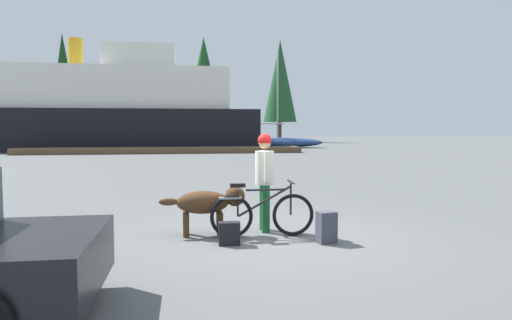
{
  "coord_description": "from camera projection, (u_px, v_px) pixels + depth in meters",
  "views": [
    {
      "loc": [
        -1.48,
        -7.16,
        1.76
      ],
      "look_at": [
        -0.26,
        0.75,
        1.2
      ],
      "focal_mm": 32.26,
      "sensor_mm": 36.0,
      "label": 1
    }
  ],
  "objects": [
    {
      "name": "ground_plane",
      "position": [
        279.0,
        237.0,
        7.41
      ],
      "size": [
        160.0,
        160.0,
        0.0
      ],
      "primitive_type": "plane",
      "color": "#595B5B"
    },
    {
      "name": "bicycle",
      "position": [
        262.0,
        214.0,
        7.39
      ],
      "size": [
        1.69,
        0.44,
        0.9
      ],
      "color": "black",
      "rests_on": "ground_plane"
    },
    {
      "name": "person_cyclist",
      "position": [
        265.0,
        173.0,
        7.76
      ],
      "size": [
        0.32,
        0.53,
        1.66
      ],
      "color": "#19592D",
      "rests_on": "ground_plane"
    },
    {
      "name": "pine_tree_far_right",
      "position": [
        280.0,
        81.0,
        56.19
      ],
      "size": [
        4.1,
        4.1,
        12.4
      ],
      "color": "#4C331E",
      "rests_on": "ground_plane"
    },
    {
      "name": "backpack",
      "position": [
        326.0,
        227.0,
        7.01
      ],
      "size": [
        0.32,
        0.25,
        0.48
      ],
      "primitive_type": "cube",
      "rotation": [
        0.0,
        0.0,
        0.21
      ],
      "color": "#3F3F4C",
      "rests_on": "ground_plane"
    },
    {
      "name": "pine_tree_far_left",
      "position": [
        63.0,
        77.0,
        52.48
      ],
      "size": [
        3.14,
        3.14,
        12.5
      ],
      "color": "#4C331E",
      "rests_on": "ground_plane"
    },
    {
      "name": "dock_pier",
      "position": [
        162.0,
        150.0,
        31.51
      ],
      "size": [
        19.12,
        2.15,
        0.4
      ],
      "primitive_type": "cube",
      "color": "brown",
      "rests_on": "ground_plane"
    },
    {
      "name": "dog",
      "position": [
        208.0,
        203.0,
        7.51
      ],
      "size": [
        1.4,
        0.44,
        0.8
      ],
      "color": "#472D19",
      "rests_on": "ground_plane"
    },
    {
      "name": "sailboat_moored",
      "position": [
        277.0,
        142.0,
        39.75
      ],
      "size": [
        8.11,
        2.27,
        8.2
      ],
      "color": "navy",
      "rests_on": "ground_plane"
    },
    {
      "name": "handbag_pannier",
      "position": [
        229.0,
        233.0,
        6.9
      ],
      "size": [
        0.33,
        0.19,
        0.35
      ],
      "primitive_type": "cube",
      "rotation": [
        0.0,
        0.0,
        -0.04
      ],
      "color": "black",
      "rests_on": "ground_plane"
    },
    {
      "name": "ferry_boat",
      "position": [
        114.0,
        111.0,
        36.83
      ],
      "size": [
        22.65,
        8.64,
        8.73
      ],
      "color": "black",
      "rests_on": "ground_plane"
    },
    {
      "name": "pine_tree_center",
      "position": [
        204.0,
        76.0,
        54.32
      ],
      "size": [
        4.25,
        4.25,
        12.38
      ],
      "color": "#4C331E",
      "rests_on": "ground_plane"
    }
  ]
}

